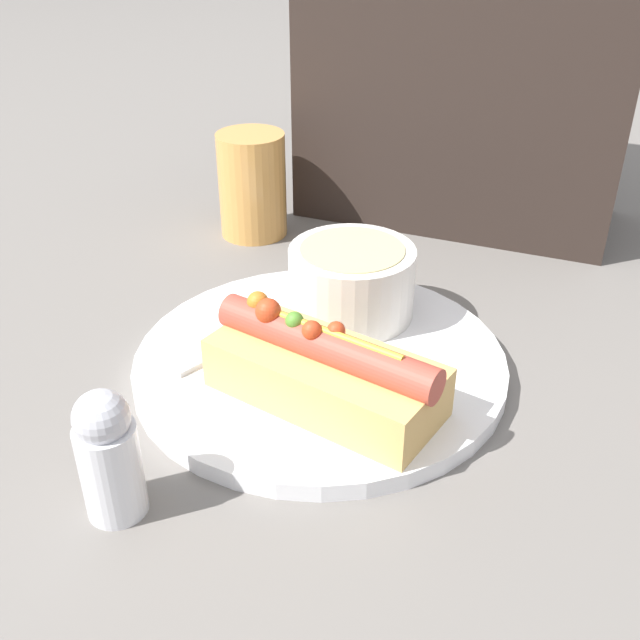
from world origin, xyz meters
The scene contains 7 objects.
ground_plane centered at (0.00, 0.00, 0.00)m, with size 4.00×4.00×0.00m, color slate.
dinner_plate centered at (0.00, 0.00, 0.01)m, with size 0.27×0.27×0.01m.
hot_dog centered at (0.02, -0.05, 0.04)m, with size 0.16×0.10×0.06m.
soup_bowl centered at (0.00, 0.06, 0.04)m, with size 0.10×0.10×0.06m.
spoon centered at (-0.04, 0.04, 0.02)m, with size 0.07×0.15×0.01m.
drinking_glass centered at (-0.15, 0.20, 0.05)m, with size 0.07×0.07×0.10m.
salt_shaker centered at (-0.05, -0.17, 0.04)m, with size 0.03×0.03×0.08m.
Camera 1 is at (0.17, -0.42, 0.32)m, focal length 42.00 mm.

